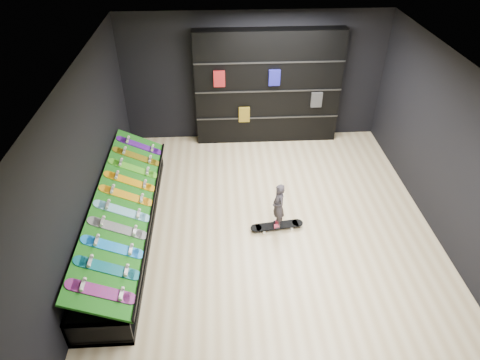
{
  "coord_description": "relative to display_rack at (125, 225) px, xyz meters",
  "views": [
    {
      "loc": [
        -0.84,
        -5.79,
        5.31
      ],
      "look_at": [
        -0.5,
        0.2,
        1.0
      ],
      "focal_mm": 32.0,
      "sensor_mm": 36.0,
      "label": 1
    }
  ],
  "objects": [
    {
      "name": "display_board_1",
      "position": [
        0.06,
        -1.48,
        0.49
      ],
      "size": [
        0.93,
        0.22,
        0.5
      ],
      "primitive_type": null,
      "rotation": [
        0.0,
        0.44,
        0.0
      ],
      "color": "#0C8C99",
      "rests_on": "turf_ramp"
    },
    {
      "name": "wall_back",
      "position": [
        2.55,
        3.5,
        1.25
      ],
      "size": [
        6.0,
        0.02,
        3.0
      ],
      "primitive_type": "cube",
      "color": "black",
      "rests_on": "ground"
    },
    {
      "name": "back_shelving",
      "position": [
        2.86,
        3.32,
        1.07
      ],
      "size": [
        3.31,
        0.39,
        2.65
      ],
      "primitive_type": "cube",
      "color": "black",
      "rests_on": "ground"
    },
    {
      "name": "floor",
      "position": [
        2.55,
        0.0,
        -0.25
      ],
      "size": [
        6.0,
        7.0,
        0.01
      ],
      "primitive_type": "cube",
      "color": "beige",
      "rests_on": "ground"
    },
    {
      "name": "display_board_7",
      "position": [
        0.06,
        1.06,
        0.49
      ],
      "size": [
        0.93,
        0.22,
        0.5
      ],
      "primitive_type": null,
      "rotation": [
        0.0,
        0.44,
        0.0
      ],
      "color": "green",
      "rests_on": "turf_ramp"
    },
    {
      "name": "display_board_2",
      "position": [
        0.06,
        -1.06,
        0.49
      ],
      "size": [
        0.93,
        0.22,
        0.5
      ],
      "primitive_type": null,
      "rotation": [
        0.0,
        0.44,
        0.0
      ],
      "color": "blue",
      "rests_on": "turf_ramp"
    },
    {
      "name": "ceiling",
      "position": [
        2.55,
        0.0,
        2.75
      ],
      "size": [
        6.0,
        7.0,
        0.01
      ],
      "primitive_type": "cube",
      "color": "white",
      "rests_on": "ground"
    },
    {
      "name": "display_rack",
      "position": [
        0.0,
        0.0,
        0.0
      ],
      "size": [
        0.9,
        4.5,
        0.5
      ],
      "primitive_type": null,
      "color": "black",
      "rests_on": "ground"
    },
    {
      "name": "floor_skateboard",
      "position": [
        2.72,
        0.02,
        -0.21
      ],
      "size": [
        1.0,
        0.34,
        0.09
      ],
      "primitive_type": null,
      "rotation": [
        0.0,
        0.0,
        0.12
      ],
      "color": "black",
      "rests_on": "ground"
    },
    {
      "name": "turf_ramp",
      "position": [
        0.05,
        0.0,
        0.46
      ],
      "size": [
        0.92,
        4.5,
        0.46
      ],
      "primitive_type": "cube",
      "rotation": [
        0.0,
        0.44,
        0.0
      ],
      "color": "#12590E",
      "rests_on": "display_rack"
    },
    {
      "name": "wall_right",
      "position": [
        5.55,
        0.0,
        1.25
      ],
      "size": [
        0.02,
        7.0,
        3.0
      ],
      "primitive_type": "cube",
      "color": "black",
      "rests_on": "ground"
    },
    {
      "name": "wall_left",
      "position": [
        -0.45,
        0.0,
        1.25
      ],
      "size": [
        0.02,
        7.0,
        3.0
      ],
      "primitive_type": "cube",
      "color": "black",
      "rests_on": "ground"
    },
    {
      "name": "display_board_9",
      "position": [
        0.06,
        1.9,
        0.49
      ],
      "size": [
        0.93,
        0.22,
        0.5
      ],
      "primitive_type": null,
      "rotation": [
        0.0,
        0.44,
        0.0
      ],
      "color": "purple",
      "rests_on": "turf_ramp"
    },
    {
      "name": "display_board_6",
      "position": [
        0.06,
        0.63,
        0.49
      ],
      "size": [
        0.93,
        0.22,
        0.5
      ],
      "primitive_type": null,
      "rotation": [
        0.0,
        0.44,
        0.0
      ],
      "color": "yellow",
      "rests_on": "turf_ramp"
    },
    {
      "name": "child",
      "position": [
        2.72,
        0.02,
        0.11
      ],
      "size": [
        0.18,
        0.23,
        0.53
      ],
      "primitive_type": "imported",
      "rotation": [
        0.0,
        0.0,
        -1.35
      ],
      "color": "black",
      "rests_on": "floor_skateboard"
    },
    {
      "name": "display_board_8",
      "position": [
        0.06,
        1.48,
        0.49
      ],
      "size": [
        0.93,
        0.22,
        0.5
      ],
      "primitive_type": null,
      "rotation": [
        0.0,
        0.44,
        0.0
      ],
      "color": "yellow",
      "rests_on": "turf_ramp"
    },
    {
      "name": "display_board_4",
      "position": [
        0.06,
        -0.21,
        0.49
      ],
      "size": [
        0.93,
        0.22,
        0.5
      ],
      "primitive_type": null,
      "rotation": [
        0.0,
        0.44,
        0.0
      ],
      "color": "#0CB2E5",
      "rests_on": "turf_ramp"
    },
    {
      "name": "display_board_3",
      "position": [
        0.06,
        -0.63,
        0.49
      ],
      "size": [
        0.93,
        0.22,
        0.5
      ],
      "primitive_type": null,
      "rotation": [
        0.0,
        0.44,
        0.0
      ],
      "color": "black",
      "rests_on": "turf_ramp"
    },
    {
      "name": "display_board_5",
      "position": [
        0.06,
        0.21,
        0.49
      ],
      "size": [
        0.93,
        0.22,
        0.5
      ],
      "primitive_type": null,
      "rotation": [
        0.0,
        0.44,
        0.0
      ],
      "color": "orange",
      "rests_on": "turf_ramp"
    },
    {
      "name": "display_board_0",
      "position": [
        0.06,
        -1.9,
        0.49
      ],
      "size": [
        0.93,
        0.22,
        0.5
      ],
      "primitive_type": null,
      "rotation": [
        0.0,
        0.44,
        0.0
      ],
      "color": "#2626BF",
      "rests_on": "turf_ramp"
    },
    {
      "name": "wall_front",
      "position": [
        2.55,
        -3.5,
        1.25
      ],
      "size": [
        6.0,
        0.02,
        3.0
      ],
      "primitive_type": "cube",
      "color": "black",
      "rests_on": "ground"
    }
  ]
}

